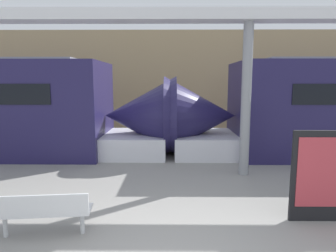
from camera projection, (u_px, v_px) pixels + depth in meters
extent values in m
cube|color=tan|center=(169.00, 81.00, 15.22)|extent=(56.00, 0.20, 5.00)
cone|color=#231E4C|center=(200.00, 115.00, 10.13)|extent=(2.41, 2.63, 2.63)
cube|color=silver|center=(206.00, 143.00, 10.27)|extent=(2.17, 2.46, 0.70)
cone|color=#231E4C|center=(141.00, 115.00, 10.15)|extent=(2.41, 2.63, 2.63)
cube|color=silver|center=(135.00, 143.00, 10.30)|extent=(2.17, 2.46, 0.70)
cube|color=silver|center=(43.00, 211.00, 4.77)|extent=(1.53, 0.60, 0.04)
cube|color=silver|center=(39.00, 205.00, 4.55)|extent=(1.49, 0.20, 0.32)
cylinder|color=silver|center=(5.00, 225.00, 4.74)|extent=(0.07, 0.07, 0.39)
cylinder|color=silver|center=(82.00, 222.00, 4.86)|extent=(0.07, 0.07, 0.39)
cube|color=black|center=(324.00, 176.00, 5.21)|extent=(1.14, 0.06, 1.63)
cube|color=#B73842|center=(325.00, 173.00, 5.17)|extent=(0.97, 0.01, 1.24)
cylinder|color=gray|center=(246.00, 100.00, 7.73)|extent=(0.25, 0.25, 3.94)
cube|color=silver|center=(249.00, 15.00, 7.42)|extent=(28.00, 0.60, 0.28)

